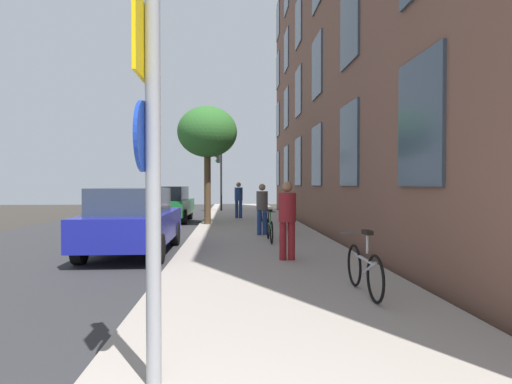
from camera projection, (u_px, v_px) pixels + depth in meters
The scene contains 16 objects.
ground_plane at pixel (158, 231), 15.52m from camera, with size 41.80×41.80×0.00m, color #332D28.
road_asphalt at pixel (100, 231), 15.39m from camera, with size 7.00×38.00×0.01m, color #2D2D30.
sidewalk at pixel (253, 229), 15.74m from camera, with size 4.20×38.00×0.12m, color #9E9389.
building_facade at pixel (324, 40), 15.28m from camera, with size 0.56×27.00×13.94m.
sign_post at pixel (150, 145), 3.32m from camera, with size 0.16×0.60×3.44m.
traffic_light at pixel (220, 169), 25.75m from camera, with size 0.43×0.24×3.78m.
tree_near at pixel (207, 133), 16.91m from camera, with size 2.40×2.40×4.74m.
bicycle_0 at pixel (364, 269), 6.10m from camera, with size 0.42×1.61×0.95m.
bicycle_1 at pixel (270, 229), 11.75m from camera, with size 0.42×1.64×0.91m.
bicycle_2 at pixel (288, 221), 14.03m from camera, with size 0.42×1.68×0.97m.
bicycle_3 at pixel (265, 214), 17.31m from camera, with size 0.42×1.75×0.95m.
pedestrian_0 at pixel (287, 215), 8.86m from camera, with size 0.52×0.52×1.66m.
pedestrian_1 at pixel (262, 206), 13.30m from camera, with size 0.51×0.51×1.62m.
pedestrian_2 at pixel (239, 198), 19.93m from camera, with size 0.45×0.45×1.71m.
car_0 at pixel (133, 220), 10.30m from camera, with size 1.88×4.30×1.62m.
car_1 at pixel (169, 204), 19.15m from camera, with size 1.94×4.21×1.62m.
Camera 1 is at (0.25, -0.69, 1.71)m, focal length 29.46 mm.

